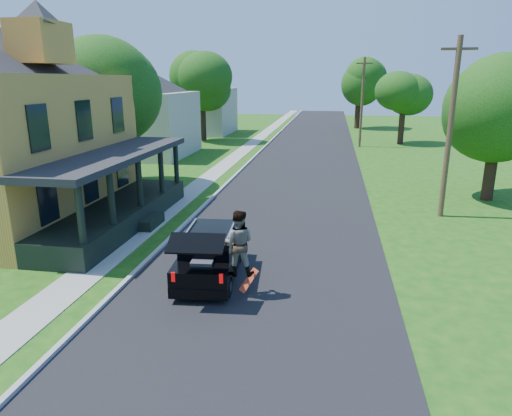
% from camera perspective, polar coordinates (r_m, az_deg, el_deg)
% --- Properties ---
extents(ground, '(140.00, 140.00, 0.00)m').
position_cam_1_polar(ground, '(12.99, -0.37, -11.77)').
color(ground, '#134C0F').
rests_on(ground, ground).
extents(street, '(8.00, 120.00, 0.02)m').
position_cam_1_polar(street, '(31.98, 5.75, 4.91)').
color(street, black).
rests_on(street, ground).
extents(curb, '(0.15, 120.00, 0.12)m').
position_cam_1_polar(curb, '(32.48, -1.42, 5.15)').
color(curb, '#9A9A95').
rests_on(curb, ground).
extents(sidewalk, '(1.30, 120.00, 0.03)m').
position_cam_1_polar(sidewalk, '(32.80, -4.09, 5.22)').
color(sidewalk, '#989890').
rests_on(sidewalk, ground).
extents(front_walk, '(6.50, 1.20, 0.03)m').
position_cam_1_polar(front_walk, '(21.65, -23.05, -1.61)').
color(front_walk, '#989890').
rests_on(front_walk, ground).
extents(neighbor_house_mid, '(12.78, 12.78, 8.30)m').
position_cam_1_polar(neighbor_house_mid, '(38.62, -14.55, 12.63)').
color(neighbor_house_mid, '#A29E8F').
rests_on(neighbor_house_mid, ground).
extents(neighbor_house_far, '(12.78, 12.78, 8.30)m').
position_cam_1_polar(neighbor_house_far, '(53.65, -7.55, 13.75)').
color(neighbor_house_far, '#A29E8F').
rests_on(neighbor_house_far, ground).
extents(black_suv, '(1.96, 4.39, 1.99)m').
position_cam_1_polar(black_suv, '(14.33, -5.77, -5.77)').
color(black_suv, black).
rests_on(black_suv, ground).
extents(skateboarder, '(0.97, 0.78, 1.90)m').
position_cam_1_polar(skateboarder, '(12.85, -2.25, -4.38)').
color(skateboarder, black).
rests_on(skateboarder, ground).
extents(skateboard, '(0.56, 0.40, 0.69)m').
position_cam_1_polar(skateboard, '(13.31, -0.90, -9.13)').
color(skateboard, red).
rests_on(skateboard, ground).
extents(tree_left_mid, '(7.96, 7.71, 9.32)m').
position_cam_1_polar(tree_left_mid, '(27.56, -18.22, 14.71)').
color(tree_left_mid, black).
rests_on(tree_left_mid, ground).
extents(tree_left_far, '(6.70, 6.83, 9.03)m').
position_cam_1_polar(tree_left_far, '(46.89, -6.85, 15.63)').
color(tree_left_far, black).
rests_on(tree_left_far, ground).
extents(tree_right_near, '(5.93, 6.15, 7.64)m').
position_cam_1_polar(tree_right_near, '(25.81, 28.13, 11.76)').
color(tree_right_near, black).
rests_on(tree_right_near, ground).
extents(tree_right_mid, '(6.37, 6.05, 7.63)m').
position_cam_1_polar(tree_right_mid, '(46.07, 18.01, 13.85)').
color(tree_right_mid, black).
rests_on(tree_right_mid, ground).
extents(tree_right_far, '(6.29, 5.99, 9.20)m').
position_cam_1_polar(tree_right_far, '(59.65, 12.77, 15.55)').
color(tree_right_far, black).
rests_on(tree_right_far, ground).
extents(utility_pole_near, '(1.45, 0.24, 7.76)m').
position_cam_1_polar(utility_pole_near, '(21.69, 23.12, 9.27)').
color(utility_pole_near, '#442D1F').
rests_on(utility_pole_near, ground).
extents(utility_pole_far, '(1.42, 0.37, 7.88)m').
position_cam_1_polar(utility_pole_far, '(43.13, 13.12, 12.84)').
color(utility_pole_far, '#442D1F').
rests_on(utility_pole_far, ground).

